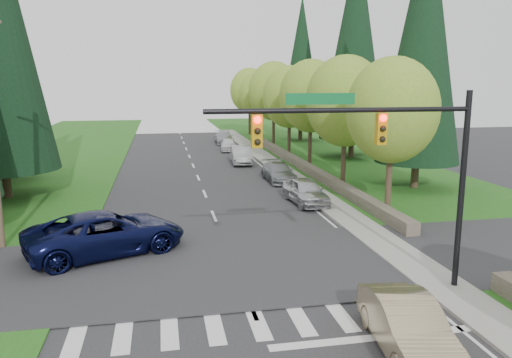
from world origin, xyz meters
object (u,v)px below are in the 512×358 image
object	(u,v)px
parked_car_e	(224,138)
parked_car_c	(241,155)
parked_car_a	(306,191)
parked_car_b	(279,172)
parked_car_d	(228,145)
suv_navy	(106,233)
sedan_champagne	(408,326)

from	to	relation	value
parked_car_e	parked_car_c	bearing A→B (deg)	-89.88
parked_car_a	parked_car_b	distance (m)	6.80
parked_car_c	parked_car_d	distance (m)	8.23
parked_car_b	parked_car_d	size ratio (longest dim) A/B	1.20
parked_car_d	parked_car_e	size ratio (longest dim) A/B	0.80
suv_navy	parked_car_d	world-z (taller)	suv_navy
parked_car_b	parked_car_d	xyz separation A→B (m)	(-1.40, 16.44, -0.01)
parked_car_a	parked_car_e	xyz separation A→B (m)	(-1.06, 29.56, -0.05)
parked_car_c	parked_car_a	bearing A→B (deg)	-81.17
suv_navy	parked_car_b	world-z (taller)	suv_navy
sedan_champagne	parked_car_e	bearing A→B (deg)	95.11
sedan_champagne	parked_car_e	size ratio (longest dim) A/B	0.92
parked_car_c	parked_car_e	world-z (taller)	parked_car_c
parked_car_b	parked_car_d	bearing A→B (deg)	94.17
parked_car_b	parked_car_c	bearing A→B (deg)	98.98
sedan_champagne	parked_car_d	distance (m)	39.53
parked_car_a	parked_car_c	world-z (taller)	parked_car_c
sedan_champagne	parked_car_e	world-z (taller)	sedan_champagne
sedan_champagne	parked_car_a	world-z (taller)	parked_car_a
parked_car_c	sedan_champagne	bearing A→B (deg)	-87.64
parked_car_b	parked_car_a	bearing A→B (deg)	-90.70
parked_car_b	parked_car_e	xyz separation A→B (m)	(-1.06, 22.76, 0.03)
parked_car_b	suv_navy	bearing A→B (deg)	-128.57
suv_navy	parked_car_d	bearing A→B (deg)	-39.61
sedan_champagne	parked_car_c	distance (m)	31.31
parked_car_a	suv_navy	bearing A→B (deg)	-151.21
parked_car_a	parked_car_e	size ratio (longest dim) A/B	0.92
parked_car_a	parked_car_b	world-z (taller)	parked_car_a
sedan_champagne	suv_navy	distance (m)	12.77
parked_car_c	parked_car_e	bearing A→B (deg)	92.14
parked_car_a	sedan_champagne	bearing A→B (deg)	-101.08
parked_car_a	parked_car_b	size ratio (longest dim) A/B	0.96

